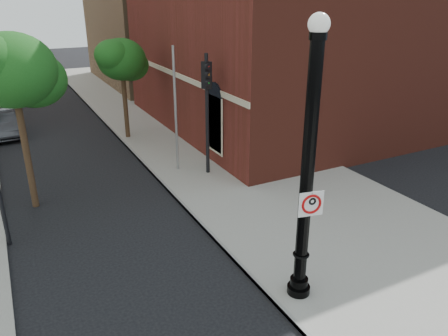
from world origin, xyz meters
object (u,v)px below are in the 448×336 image
parked_car (2,124)px  traffic_signal_right (207,96)px  no_parking_sign (311,204)px  lamppost (307,183)px

parked_car → traffic_signal_right: bearing=-58.2°
no_parking_sign → parked_car: 20.36m
lamppost → no_parking_sign: 0.52m
lamppost → no_parking_sign: bearing=-77.1°
lamppost → traffic_signal_right: lamppost is taller
no_parking_sign → lamppost: bearing=115.3°
no_parking_sign → traffic_signal_right: traffic_signal_right is taller
no_parking_sign → parked_car: size_ratio=0.16×
lamppost → traffic_signal_right: bearing=80.5°
parked_car → traffic_signal_right: traffic_signal_right is taller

